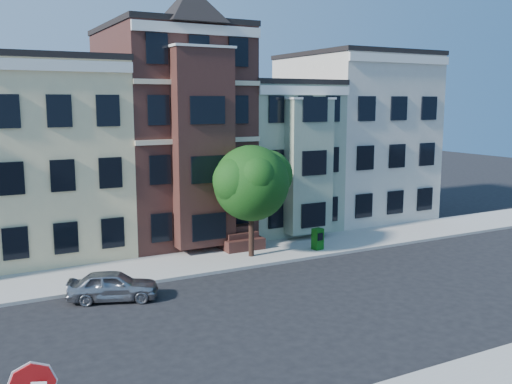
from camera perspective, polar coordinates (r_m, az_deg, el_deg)
ground at (r=22.57m, az=4.69°, el=-11.82°), size 120.00×120.00×0.00m
far_sidewalk at (r=29.24m, az=-3.91°, el=-6.76°), size 60.00×4.00×0.15m
house_yellow at (r=32.62m, az=-20.15°, el=3.16°), size 7.00×9.00×10.00m
house_brown at (r=34.23m, az=-8.53°, el=5.54°), size 7.00×9.00×12.00m
house_green at (r=37.05m, az=1.04°, el=3.57°), size 6.00×9.00×9.00m
house_cream at (r=40.84m, az=9.68°, el=5.36°), size 8.00×9.00×11.00m
street_tree at (r=28.84m, az=-0.48°, el=0.38°), size 6.86×6.86×7.07m
parked_car at (r=24.22m, az=-14.12°, el=-9.06°), size 3.91×2.64×1.24m
newspaper_box at (r=30.90m, az=6.18°, el=-4.69°), size 0.58×0.53×1.14m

